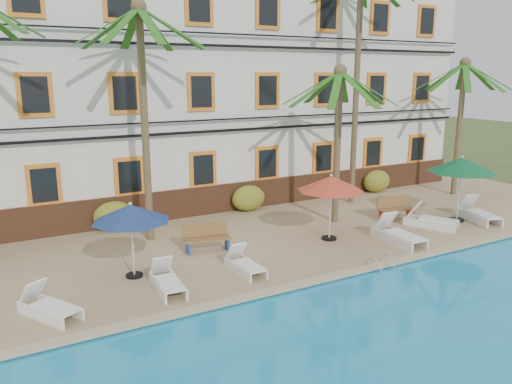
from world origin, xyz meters
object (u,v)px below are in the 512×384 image
palm_c (338,120)px  umbrella_blue (131,213)px  palm_b (143,91)px  bench_left (207,237)px  lounger_c (245,264)px  lounger_b (167,281)px  palm_d (358,59)px  palm_e (461,106)px  lounger_d (398,234)px  umbrella_red (331,184)px  lounger_a (49,306)px  bench_right (396,208)px  lounger_f (478,213)px  umbrella_green (462,165)px  pool_ladder (380,268)px  lounger_e (430,219)px

palm_c → umbrella_blue: palm_c is taller
palm_b → umbrella_blue: bearing=-115.0°
bench_left → lounger_c: bearing=-83.8°
palm_c → lounger_b: (-7.92, -2.96, -3.72)m
palm_d → palm_e: (5.38, -1.13, -2.07)m
lounger_b → lounger_c: lounger_b is taller
palm_e → lounger_d: palm_e is taller
umbrella_red → lounger_d: (1.84, -1.44, -1.69)m
palm_e → lounger_a: palm_e is taller
lounger_c → bench_right: bearing=13.8°
lounger_b → bench_right: bearing=11.1°
umbrella_red → palm_b: bearing=151.0°
palm_e → lounger_c: size_ratio=3.92×
lounger_a → lounger_f: bearing=1.4°
palm_d → umbrella_green: palm_d is taller
lounger_b → pool_ladder: 6.31m
palm_b → bench_left: palm_b is taller
lounger_b → bench_left: 3.16m
umbrella_green → lounger_b: 12.38m
palm_b → bench_left: bearing=-58.1°
palm_b → lounger_b: palm_b is taller
lounger_b → pool_ladder: size_ratio=2.35×
umbrella_red → lounger_c: bearing=-163.2°
palm_e → umbrella_blue: (-16.36, -2.57, -2.33)m
lounger_f → bench_left: lounger_f is taller
palm_d → bench_right: size_ratio=6.44×
umbrella_green → pool_ladder: size_ratio=3.52×
umbrella_blue → lounger_e: (11.17, -0.69, -1.59)m
palm_d → pool_ladder: size_ratio=13.50×
palm_d → umbrella_red: 6.97m
palm_c → pool_ladder: size_ratio=8.12×
umbrella_blue → lounger_d: (8.77, -1.46, -1.57)m
palm_b → umbrella_green: palm_b is taller
palm_c → palm_e: palm_e is taller
palm_c → lounger_a: size_ratio=3.35×
lounger_a → lounger_e: lounger_e is taller
lounger_d → bench_left: bearing=158.2°
lounger_a → pool_ladder: size_ratio=2.42×
palm_b → bench_right: palm_b is taller
palm_b → bench_left: (1.29, -2.06, -4.67)m
lounger_e → lounger_c: bearing=-176.3°
umbrella_red → lounger_c: umbrella_red is taller
umbrella_blue → pool_ladder: size_ratio=2.98×
lounger_a → bench_right: size_ratio=1.16×
palm_d → lounger_c: size_ratio=6.12×
lounger_c → palm_c: bearing=27.5°
palm_c → palm_d: 4.00m
lounger_e → umbrella_blue: bearing=176.4°
umbrella_green → lounger_f: size_ratio=1.21×
palm_d → umbrella_green: 6.18m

